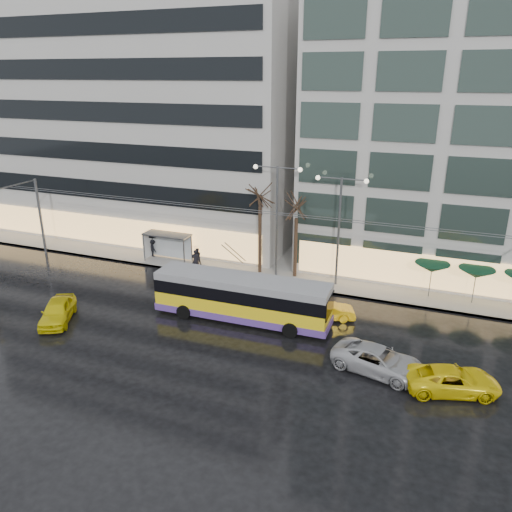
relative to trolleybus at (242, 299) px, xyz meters
The scene contains 20 objects.
ground 3.93m from the trolleybus, 129.81° to the right, with size 140.00×140.00×0.00m, color black.
sidewalk 11.31m from the trolleybus, 91.65° to the left, with size 80.00×10.00×0.15m, color gray.
kerb 6.43m from the trolleybus, 92.95° to the left, with size 80.00×0.10×0.15m, color slate.
building_left 26.30m from the trolleybus, 138.49° to the left, with size 34.00×14.00×22.00m, color #B3B0AB.
trolleybus is the anchor object (origin of this frame).
catenary 5.98m from the trolleybus, 104.40° to the left, with size 42.24×5.12×7.00m.
bus_shelter 13.31m from the trolleybus, 143.57° to the left, with size 4.20×1.60×2.51m.
street_lamp_near 9.19m from the trolleybus, 92.31° to the left, with size 3.96×0.36×9.03m.
street_lamp_far 10.19m from the trolleybus, 59.73° to the left, with size 3.96×0.36×8.53m.
tree_a 10.09m from the trolleybus, 102.51° to the left, with size 3.20×3.20×8.40m.
tree_b 9.80m from the trolleybus, 82.03° to the left, with size 3.20×3.20×7.70m.
parasol_a 14.31m from the trolleybus, 35.12° to the left, with size 2.50×2.50×2.65m.
parasol_b 16.85m from the trolleybus, 29.23° to the left, with size 2.50×2.50×2.65m.
taxi_a 12.48m from the trolleybus, 157.70° to the right, with size 1.79×4.44×1.51m, color #DACA0B.
taxi_b 5.79m from the trolleybus, 21.92° to the left, with size 1.36×3.91×1.29m, color #FAB80D.
taxi_c 13.97m from the trolleybus, 14.71° to the right, with size 2.25×4.87×1.35m, color yellow.
sedan_silver 10.11m from the trolleybus, 17.84° to the right, with size 2.41×5.22×1.45m, color #B1B0B5.
pedestrian_a 9.64m from the trolleybus, 136.68° to the left, with size 1.21×1.22×2.19m.
pedestrian_b 10.68m from the trolleybus, 134.05° to the left, with size 0.96×0.95×1.57m.
pedestrian_c 14.72m from the trolleybus, 146.01° to the left, with size 1.17×1.13×2.11m.
Camera 1 is at (14.27, -25.32, 15.85)m, focal length 35.00 mm.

